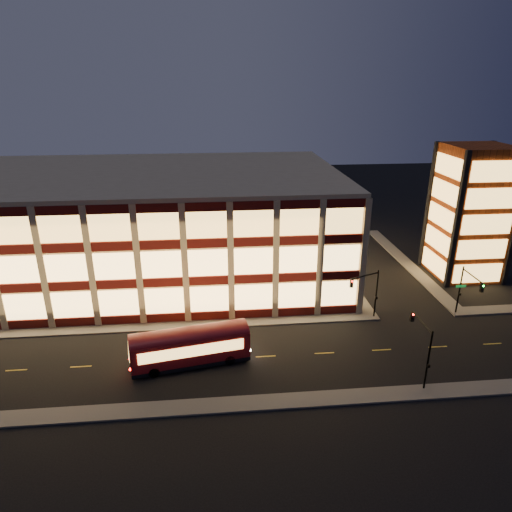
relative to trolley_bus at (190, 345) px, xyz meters
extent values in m
plane|color=black|center=(-2.59, 6.46, -2.12)|extent=(200.00, 200.00, 0.00)
cube|color=#514F4C|center=(-5.59, 7.46, -2.04)|extent=(54.00, 2.00, 0.15)
cube|color=#514F4C|center=(20.41, 23.46, -2.04)|extent=(2.00, 30.00, 0.15)
cube|color=#514F4C|center=(37.41, 7.46, -2.04)|extent=(14.00, 2.00, 0.15)
cube|color=#514F4C|center=(31.41, 23.46, -2.04)|extent=(2.00, 30.00, 0.15)
cube|color=#514F4C|center=(-2.59, -6.54, -2.04)|extent=(100.00, 2.00, 0.15)
cube|color=tan|center=(-5.59, 23.46, 4.88)|extent=(50.00, 30.00, 14.00)
cube|color=tan|center=(-5.59, 23.46, 12.13)|extent=(50.40, 30.40, 0.50)
cube|color=#470C0A|center=(-5.59, 8.34, -1.47)|extent=(50.10, 0.25, 1.00)
cube|color=#F5BC66|center=(-5.59, 8.36, 0.63)|extent=(49.00, 0.20, 3.00)
cube|color=#470C0A|center=(19.53, 23.46, -1.47)|extent=(0.25, 30.10, 1.00)
cube|color=#F5BC66|center=(19.51, 23.46, 0.63)|extent=(0.20, 29.00, 3.00)
cube|color=#470C0A|center=(-5.59, 8.34, 2.93)|extent=(50.10, 0.25, 1.00)
cube|color=#F5BC66|center=(-5.59, 8.36, 5.03)|extent=(49.00, 0.20, 3.00)
cube|color=#470C0A|center=(19.53, 23.46, 2.93)|extent=(0.25, 30.10, 1.00)
cube|color=#F5BC66|center=(19.51, 23.46, 5.03)|extent=(0.20, 29.00, 3.00)
cube|color=#470C0A|center=(-5.59, 8.34, 7.33)|extent=(50.10, 0.25, 1.00)
cube|color=#F5BC66|center=(-5.59, 8.36, 9.43)|extent=(49.00, 0.20, 3.00)
cube|color=#470C0A|center=(19.53, 23.46, 7.33)|extent=(0.25, 30.10, 1.00)
cube|color=#F5BC66|center=(19.51, 23.46, 9.43)|extent=(0.20, 29.00, 3.00)
cube|color=#8C3814|center=(37.41, 18.46, 6.88)|extent=(8.00, 8.00, 18.00)
cube|color=black|center=(33.41, 14.46, 6.88)|extent=(0.60, 0.60, 18.00)
cube|color=black|center=(33.41, 22.46, 6.88)|extent=(0.60, 0.60, 18.00)
cube|color=black|center=(41.41, 22.46, 6.88)|extent=(0.60, 0.60, 18.00)
cube|color=#FFBC59|center=(37.41, 14.38, -0.32)|extent=(6.60, 0.16, 2.60)
cube|color=#FFBC59|center=(33.33, 18.46, -0.32)|extent=(0.16, 6.60, 2.60)
cube|color=#FFBC59|center=(37.41, 14.38, 3.08)|extent=(6.60, 0.16, 2.60)
cube|color=#FFBC59|center=(33.33, 18.46, 3.08)|extent=(0.16, 6.60, 2.60)
cube|color=#FFBC59|center=(37.41, 14.38, 6.48)|extent=(6.60, 0.16, 2.60)
cube|color=#FFBC59|center=(33.33, 18.46, 6.48)|extent=(0.16, 6.60, 2.60)
cube|color=#FFBC59|center=(37.41, 14.38, 9.88)|extent=(6.60, 0.16, 2.60)
cube|color=#FFBC59|center=(33.33, 18.46, 9.88)|extent=(0.16, 6.60, 2.60)
cube|color=#FFBC59|center=(37.41, 14.38, 13.28)|extent=(6.60, 0.16, 2.60)
cube|color=#FFBC59|center=(33.33, 18.46, 13.28)|extent=(0.16, 6.60, 2.60)
cylinder|color=black|center=(20.91, 7.26, 0.88)|extent=(0.18, 0.18, 6.00)
cylinder|color=black|center=(19.16, 6.51, 3.58)|extent=(3.56, 1.63, 0.14)
cube|color=black|center=(17.41, 5.76, 3.08)|extent=(0.32, 0.32, 0.95)
sphere|color=#FF0C05|center=(17.41, 5.58, 3.38)|extent=(0.20, 0.20, 0.20)
cube|color=black|center=(20.91, 7.06, 0.48)|extent=(0.25, 0.18, 0.28)
cylinder|color=black|center=(30.91, 7.26, 0.88)|extent=(0.18, 0.18, 6.00)
cylinder|color=black|center=(30.91, 5.26, 3.58)|extent=(0.14, 4.00, 0.14)
cube|color=black|center=(30.91, 3.26, 3.08)|extent=(0.32, 0.32, 0.95)
sphere|color=#0CFF26|center=(30.91, 3.08, 3.38)|extent=(0.20, 0.20, 0.20)
cube|color=black|center=(30.91, 7.06, 0.48)|extent=(0.25, 0.18, 0.28)
cube|color=#0C7226|center=(30.91, 7.11, 1.48)|extent=(1.20, 0.06, 0.28)
cylinder|color=black|center=(20.91, -6.04, 0.88)|extent=(0.18, 0.18, 6.00)
cylinder|color=black|center=(20.91, -4.04, 3.58)|extent=(0.14, 4.00, 0.14)
cube|color=black|center=(20.91, -2.04, 3.08)|extent=(0.32, 0.32, 0.95)
sphere|color=#FF0C05|center=(20.91, -2.22, 3.38)|extent=(0.20, 0.20, 0.20)
cube|color=black|center=(20.91, -6.24, 0.48)|extent=(0.25, 0.18, 0.28)
cube|color=maroon|center=(0.00, 0.00, -0.20)|extent=(11.60, 4.83, 2.59)
cube|color=black|center=(0.00, 0.00, -1.72)|extent=(11.60, 4.83, 0.39)
cylinder|color=black|center=(-3.32, -1.88, -1.61)|extent=(1.06, 0.52, 1.01)
cylinder|color=black|center=(-3.77, 0.56, -1.61)|extent=(1.06, 0.52, 1.01)
cylinder|color=black|center=(3.77, -0.56, -1.61)|extent=(1.06, 0.52, 1.01)
cylinder|color=black|center=(3.32, 1.88, -1.61)|extent=(1.06, 0.52, 1.01)
cube|color=#FFBC59|center=(0.26, -1.42, 0.14)|extent=(9.77, 1.87, 1.13)
cube|color=#FFBC59|center=(-0.26, 1.42, 0.14)|extent=(9.77, 1.87, 1.13)
camera|label=1|loc=(2.68, -38.16, 23.88)|focal=32.00mm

